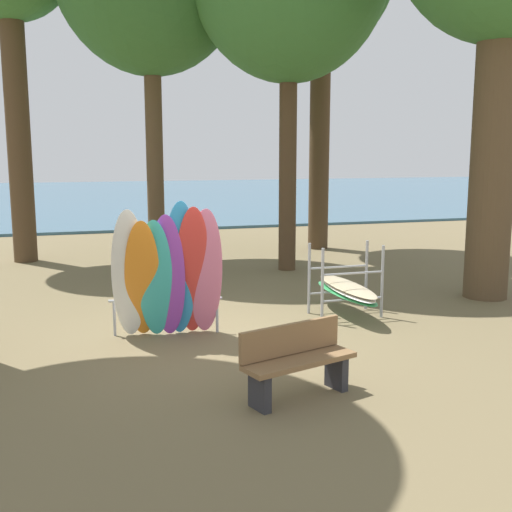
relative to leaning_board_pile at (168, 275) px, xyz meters
The scene contains 5 objects.
ground_plane 1.11m from the leaning_board_pile, 30.79° to the right, with size 80.00×80.00×0.00m, color brown.
lake_water 30.97m from the leaning_board_pile, 89.19° to the left, with size 80.00×36.00×0.10m, color #38607A.
leaning_board_pile is the anchor object (origin of this frame).
board_storage_rack 3.24m from the leaning_board_pile, ahead, with size 1.15×2.12×1.25m.
park_bench 2.96m from the leaning_board_pile, 68.76° to the right, with size 1.46×0.82×0.85m.
Camera 1 is at (-1.81, -8.95, 2.82)m, focal length 44.01 mm.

